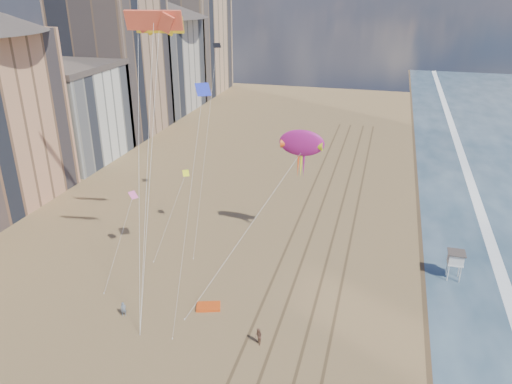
% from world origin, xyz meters
% --- Properties ---
extents(wet_sand, '(260.00, 260.00, 0.00)m').
position_xyz_m(wet_sand, '(19.00, 40.00, 0.00)').
color(wet_sand, '#42301E').
rests_on(wet_sand, ground).
extents(foam, '(260.00, 260.00, 0.00)m').
position_xyz_m(foam, '(23.20, 40.00, 0.00)').
color(foam, white).
rests_on(foam, ground).
extents(tracks, '(7.68, 120.00, 0.01)m').
position_xyz_m(tracks, '(2.55, 30.00, 0.01)').
color(tracks, brown).
rests_on(tracks, ground).
extents(buildings, '(34.72, 131.35, 29.00)m').
position_xyz_m(buildings, '(-45.73, 65.59, 13.55)').
color(buildings, '#C6B284').
rests_on(buildings, ground).
extents(lifeguard_stand, '(1.84, 1.84, 3.32)m').
position_xyz_m(lifeguard_stand, '(17.85, 29.71, 2.56)').
color(lifeguard_stand, silver).
rests_on(lifeguard_stand, ground).
extents(grounded_kite, '(2.75, 2.19, 0.27)m').
position_xyz_m(grounded_kite, '(-6.24, 17.66, 0.14)').
color(grounded_kite, '#D84612').
rests_on(grounded_kite, ground).
extents(show_kite, '(6.40, 8.88, 22.24)m').
position_xyz_m(show_kite, '(0.15, 31.87, 13.42)').
color(show_kite, '#98176C').
rests_on(show_kite, ground).
extents(kite_flyer_a, '(0.66, 0.62, 1.51)m').
position_xyz_m(kite_flyer_a, '(-13.77, 14.29, 0.76)').
color(kite_flyer_a, slate).
rests_on(kite_flyer_a, ground).
extents(kite_flyer_b, '(0.99, 1.03, 1.67)m').
position_xyz_m(kite_flyer_b, '(-0.01, 13.73, 0.84)').
color(kite_flyer_b, brown).
rests_on(kite_flyer_b, ground).
extents(small_kites, '(12.48, 17.80, 15.83)m').
position_xyz_m(small_kites, '(-10.87, 26.19, 17.11)').
color(small_kites, '#E85A9F').
rests_on(small_kites, ground).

